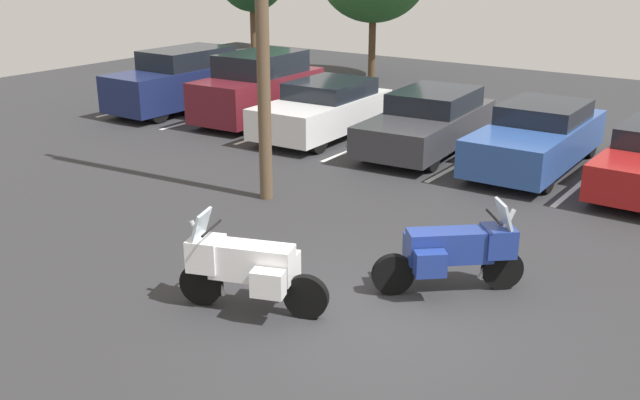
# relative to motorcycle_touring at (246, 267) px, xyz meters

# --- Properties ---
(ground) EXTENTS (44.00, 44.00, 0.10)m
(ground) POSITION_rel_motorcycle_touring_xyz_m (1.56, 0.85, -0.71)
(ground) COLOR #2D2D30
(motorcycle_touring) EXTENTS (2.08, 1.15, 1.41)m
(motorcycle_touring) POSITION_rel_motorcycle_touring_xyz_m (0.00, 0.00, 0.00)
(motorcycle_touring) COLOR black
(motorcycle_touring) RESTS_ON ground
(motorcycle_second) EXTENTS (1.77, 1.59, 1.38)m
(motorcycle_second) POSITION_rel_motorcycle_touring_xyz_m (2.09, 2.21, -0.01)
(motorcycle_second) COLOR black
(motorcycle_second) RESTS_ON ground
(parking_stripes) EXTENTS (24.92, 4.69, 0.01)m
(parking_stripes) POSITION_rel_motorcycle_touring_xyz_m (0.72, 9.01, -0.66)
(parking_stripes) COLOR silver
(parking_stripes) RESTS_ON ground
(car_navy) EXTENTS (1.80, 4.73, 1.86)m
(car_navy) POSITION_rel_motorcycle_touring_xyz_m (-10.36, 8.92, 0.26)
(car_navy) COLOR navy
(car_navy) RESTS_ON ground
(car_maroon) EXTENTS (2.02, 4.42, 1.96)m
(car_maroon) POSITION_rel_motorcycle_touring_xyz_m (-7.42, 9.19, 0.29)
(car_maroon) COLOR maroon
(car_maroon) RESTS_ON ground
(car_white) EXTENTS (2.06, 4.42, 1.45)m
(car_white) POSITION_rel_motorcycle_touring_xyz_m (-4.81, 8.74, 0.07)
(car_white) COLOR white
(car_white) RESTS_ON ground
(car_charcoal) EXTENTS (2.24, 4.96, 1.44)m
(car_charcoal) POSITION_rel_motorcycle_touring_xyz_m (-1.90, 9.14, 0.05)
(car_charcoal) COLOR #38383D
(car_charcoal) RESTS_ON ground
(car_blue) EXTENTS (1.91, 4.82, 1.45)m
(car_blue) POSITION_rel_motorcycle_touring_xyz_m (0.85, 9.15, 0.05)
(car_blue) COLOR #2D519E
(car_blue) RESTS_ON ground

